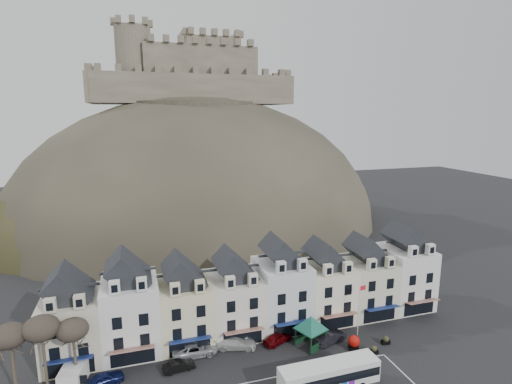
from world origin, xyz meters
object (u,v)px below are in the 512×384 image
bus_shelter (311,323)px  flagpole (359,307)px  bus (329,375)px  car_black (179,366)px  white_van (76,372)px  car_silver (195,349)px  car_charcoal (330,337)px  car_maroon (278,338)px  red_buoy (354,342)px  car_navy (105,379)px  car_white (235,342)px

bus_shelter → flagpole: bearing=-17.9°
bus → car_black: 17.36m
white_van → bus_shelter: bearing=7.7°
car_black → car_silver: size_ratio=0.67×
car_black → car_silver: bearing=-48.9°
bus → car_charcoal: bus is taller
white_van → car_maroon: white_van is taller
flagpole → car_charcoal: (-4.56, -0.51, -3.38)m
white_van → car_maroon: 24.36m
bus_shelter → car_silver: bearing=148.4°
red_buoy → car_navy: bearing=175.6°
bus → bus_shelter: (1.60, 8.19, 1.52)m
bus → car_navy: bus is taller
red_buoy → white_van: size_ratio=0.34×
red_buoy → white_van: (-33.18, 3.76, 0.23)m
car_black → bus_shelter: bearing=-96.6°
bus_shelter → flagpole: (7.34, 0.51, 0.90)m
car_silver → flagpole: bearing=-96.4°
car_silver → car_maroon: size_ratio=1.37×
bus → bus_shelter: size_ratio=1.83×
bus_shelter → car_navy: bearing=158.1°
red_buoy → car_charcoal: 3.19m
flagpole → car_silver: size_ratio=1.30×
red_buoy → car_black: 21.99m
white_van → car_charcoal: (30.96, -1.48, -0.40)m
red_buoy → car_black: bearing=174.0°
bus_shelter → car_charcoal: bus_shelter is taller
car_white → white_van: bearing=110.5°
flagpole → car_black: bearing=-178.8°
car_navy → car_charcoal: size_ratio=0.84×
car_charcoal → white_van: bearing=69.2°
car_silver → car_maroon: bearing=-94.4°
car_navy → car_black: 8.13m
flagpole → car_maroon: size_ratio=1.78×
red_buoy → car_silver: red_buoy is taller
red_buoy → car_black: size_ratio=0.50×
red_buoy → car_maroon: red_buoy is taller
white_van → car_charcoal: bearing=7.9°
bus_shelter → car_maroon: 5.00m
car_charcoal → red_buoy: bearing=-153.9°
bus_shelter → red_buoy: (5.00, -2.29, -2.31)m
red_buoy → car_charcoal: (-2.22, 2.29, -0.17)m
bus → car_charcoal: bearing=61.1°
white_van → car_white: white_van is taller
bus_shelter → car_black: bearing=158.1°
red_buoy → car_maroon: (-8.83, 4.20, -0.26)m
car_maroon → car_charcoal: (6.61, -1.91, 0.09)m
car_white → car_maroon: (5.57, -0.59, -0.08)m
car_black → car_maroon: car_maroon is taller
flagpole → white_van: (-35.53, 0.96, -2.98)m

